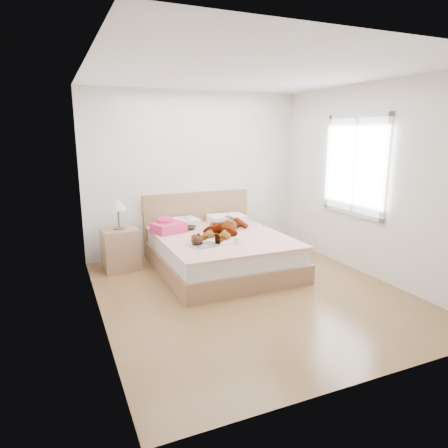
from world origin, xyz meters
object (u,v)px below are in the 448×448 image
(phone, at_px, (186,218))
(woman, at_px, (226,224))
(towel, at_px, (168,226))
(magazine, at_px, (206,245))
(plush_toy, at_px, (196,240))
(bed, at_px, (219,250))
(coffee_mug, at_px, (237,241))
(nightstand, at_px, (120,246))

(phone, bearing_deg, woman, -86.18)
(woman, height_order, phone, woman)
(towel, xyz_separation_m, magazine, (0.26, -0.92, -0.09))
(woman, xyz_separation_m, plush_toy, (-0.67, -0.54, -0.04))
(bed, height_order, coffee_mug, bed)
(woman, bearing_deg, phone, -176.18)
(phone, xyz_separation_m, coffee_mug, (0.34, -1.12, -0.11))
(towel, bearing_deg, nightstand, 170.55)
(towel, bearing_deg, coffee_mug, -56.06)
(woman, bearing_deg, towel, -155.72)
(woman, relative_size, plush_toy, 6.51)
(nightstand, bearing_deg, woman, -14.32)
(plush_toy, xyz_separation_m, nightstand, (-0.85, 0.93, -0.23))
(bed, relative_size, nightstand, 1.98)
(bed, relative_size, magazine, 4.70)
(coffee_mug, bearing_deg, bed, 91.70)
(magazine, bearing_deg, woman, 48.41)
(coffee_mug, bearing_deg, woman, 77.37)
(woman, distance_m, nightstand, 1.59)
(woman, bearing_deg, bed, -100.06)
(woman, height_order, plush_toy, woman)
(towel, height_order, coffee_mug, towel)
(coffee_mug, height_order, nightstand, nightstand)
(plush_toy, bearing_deg, woman, 38.90)
(woman, distance_m, coffee_mug, 0.74)
(magazine, bearing_deg, nightstand, 132.54)
(bed, height_order, towel, bed)
(phone, relative_size, magazine, 0.19)
(phone, relative_size, bed, 0.04)
(magazine, distance_m, nightstand, 1.41)
(plush_toy, distance_m, nightstand, 1.28)
(bed, distance_m, coffee_mug, 0.65)
(towel, relative_size, magazine, 1.20)
(phone, height_order, towel, towel)
(bed, bearing_deg, woman, 37.45)
(phone, distance_m, coffee_mug, 1.18)
(coffee_mug, xyz_separation_m, nightstand, (-1.35, 1.11, -0.21))
(bed, bearing_deg, plush_toy, -140.58)
(woman, distance_m, plush_toy, 0.86)
(phone, distance_m, bed, 0.74)
(plush_toy, height_order, nightstand, nightstand)
(towel, relative_size, nightstand, 0.51)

